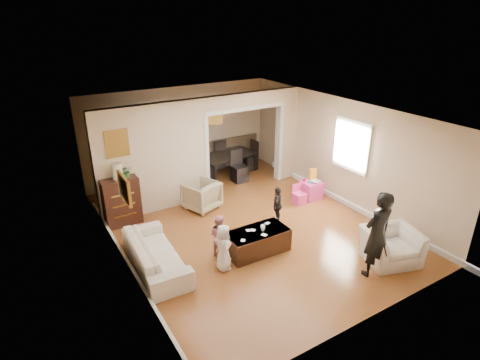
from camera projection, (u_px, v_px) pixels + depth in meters
floor at (245, 225)px, 8.89m from camera, size 7.00×7.00×0.00m
partition_left at (154, 159)px, 9.13m from camera, size 2.75×0.18×2.60m
partition_right at (286, 134)px, 10.97m from camera, size 0.55×0.18×2.60m
partition_header at (244, 100)px, 9.87m from camera, size 2.22×0.18×0.35m
window_pane at (352, 145)px, 9.27m from camera, size 0.03×0.95×1.10m
framed_art_partition at (117, 143)px, 8.44m from camera, size 0.45×0.03×0.55m
framed_art_sofa_wall at (124, 188)px, 6.41m from camera, size 0.03×0.55×0.40m
framed_art_alcove at (215, 114)px, 11.44m from camera, size 0.45×0.03×0.55m
sofa at (156, 253)px, 7.34m from camera, size 0.90×2.07×0.59m
armchair_back at (201, 195)px, 9.54m from camera, size 0.95×0.97×0.69m
armchair_front at (391, 246)px, 7.53m from camera, size 1.21×1.13×0.65m
dresser at (121, 201)px, 8.80m from camera, size 0.80×0.45×1.09m
table_lamp at (117, 171)px, 8.51m from camera, size 0.22×0.22×0.36m
potted_plant at (127, 171)px, 8.62m from camera, size 0.24×0.21×0.27m
coffee_table at (257, 241)px, 7.84m from camera, size 1.27×0.66×0.47m
coffee_cup at (263, 229)px, 7.74m from camera, size 0.09×0.09×0.08m
play_table at (311, 190)px, 10.12m from camera, size 0.49×0.49×0.46m
cereal_box at (313, 174)px, 10.10m from camera, size 0.20×0.08×0.30m
cyan_cup at (310, 182)px, 9.92m from camera, size 0.08×0.08×0.08m
toy_block at (305, 180)px, 10.05m from camera, size 0.09×0.08×0.05m
play_bowl at (316, 182)px, 9.94m from camera, size 0.24×0.24×0.06m
dining_table at (228, 164)px, 11.61m from camera, size 1.85×1.24×0.60m
adult_person at (377, 234)px, 6.95m from camera, size 0.61×0.41×1.66m
child_kneel_a at (223, 248)px, 7.23m from camera, size 0.37×0.50×0.91m
child_kneel_b at (219, 235)px, 7.66m from camera, size 0.45×0.51×0.87m
child_toddler at (278, 205)px, 8.85m from camera, size 0.54×0.49×0.89m
craft_papers at (257, 231)px, 7.75m from camera, size 0.90×0.46×0.00m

